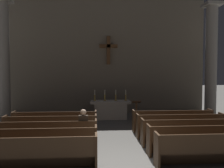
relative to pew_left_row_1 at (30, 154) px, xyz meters
name	(u,v)px	position (x,y,z in m)	size (l,w,h in m)	color
ground_plane	(127,168)	(2.51, 0.04, -0.48)	(80.00, 80.00, 0.00)	#66635E
pew_left_row_1	(30,154)	(0.00, 0.00, 0.00)	(3.46, 0.50, 0.95)	#422B19
pew_left_row_2	(39,143)	(0.00, 0.97, 0.00)	(3.46, 0.50, 0.95)	#422B19
pew_left_row_3	(46,134)	(0.00, 1.94, 0.00)	(3.46, 0.50, 0.95)	#422B19
pew_left_row_4	(51,128)	(0.00, 2.90, 0.00)	(3.46, 0.50, 0.95)	#422B19
pew_left_row_5	(55,122)	(0.00, 3.87, 0.00)	(3.46, 0.50, 0.95)	#422B19
pew_right_row_1	(218,149)	(5.02, 0.00, 0.00)	(3.46, 0.50, 0.95)	#422B19
pew_right_row_2	(202,139)	(5.02, 0.97, 0.00)	(3.46, 0.50, 0.95)	#422B19
pew_right_row_3	(190,132)	(5.02, 1.94, 0.00)	(3.46, 0.50, 0.95)	#422B19
pew_right_row_4	(180,126)	(5.02, 2.90, 0.00)	(3.46, 0.50, 0.95)	#422B19
pew_right_row_5	(172,121)	(5.02, 3.87, 0.00)	(3.46, 0.50, 0.95)	#422B19
column_left_second	(4,62)	(-3.07, 6.63, 2.62)	(0.93, 0.93, 6.36)	gray
column_right_second	(211,63)	(8.09, 6.63, 2.62)	(0.93, 0.93, 6.36)	gray
altar	(110,109)	(2.51, 6.83, 0.06)	(2.20, 0.90, 1.01)	#A8A399
candlestick_outer_left	(95,97)	(1.66, 6.83, 0.72)	(0.16, 0.16, 0.60)	#B79338
candlestick_inner_left	(105,97)	(2.21, 6.83, 0.72)	(0.16, 0.16, 0.60)	#B79338
candlestick_inner_right	(116,97)	(2.81, 6.83, 0.72)	(0.16, 0.16, 0.60)	#B79338
candlestick_outer_right	(126,97)	(3.36, 6.83, 0.72)	(0.16, 0.16, 0.60)	#B79338
apse_with_cross	(108,56)	(2.51, 8.83, 3.09)	(12.15, 0.46, 7.13)	#706656
lectern	(136,112)	(3.75, 5.63, 0.07)	(0.44, 0.36, 1.15)	#422B19
lone_worshipper	(84,127)	(1.28, 1.97, 0.22)	(0.32, 0.43, 1.32)	#26262B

